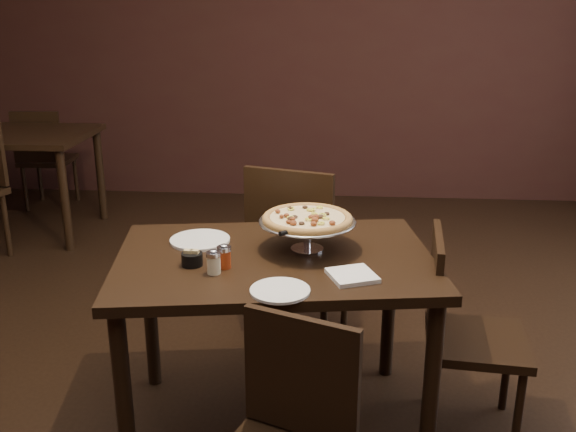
{
  "coord_description": "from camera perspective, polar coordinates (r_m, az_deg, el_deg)",
  "views": [
    {
      "loc": [
        0.3,
        -2.27,
        1.72
      ],
      "look_at": [
        0.11,
        0.11,
        0.92
      ],
      "focal_mm": 40.0,
      "sensor_mm": 36.0,
      "label": 1
    }
  ],
  "objects": [
    {
      "name": "room",
      "position": [
        2.33,
        -1.42,
        10.58
      ],
      "size": [
        6.04,
        7.04,
        2.84
      ],
      "color": "black",
      "rests_on": "ground"
    },
    {
      "name": "chair_side",
      "position": [
        2.73,
        15.07,
        -9.51
      ],
      "size": [
        0.44,
        0.44,
        0.86
      ],
      "rotation": [
        0.0,
        0.0,
        1.47
      ],
      "color": "black",
      "rests_on": "ground"
    },
    {
      "name": "packet_caddy",
      "position": [
        2.46,
        -8.53,
        -3.77
      ],
      "size": [
        0.08,
        0.08,
        0.06
      ],
      "rotation": [
        0.0,
        0.0,
        -0.14
      ],
      "color": "black",
      "rests_on": "dining_table"
    },
    {
      "name": "plate_near",
      "position": [
        2.22,
        -0.72,
        -6.64
      ],
      "size": [
        0.21,
        0.21,
        0.01
      ],
      "primitive_type": "cylinder",
      "color": "white",
      "rests_on": "dining_table"
    },
    {
      "name": "serving_spatula",
      "position": [
        2.42,
        0.41,
        -1.36
      ],
      "size": [
        0.16,
        0.16,
        0.02
      ],
      "rotation": [
        0.0,
        0.0,
        -0.77
      ],
      "color": "silver",
      "rests_on": "pizza_stand"
    },
    {
      "name": "background_table",
      "position": [
        5.34,
        -23.73,
        5.72
      ],
      "size": [
        1.27,
        0.84,
        0.79
      ],
      "color": "black",
      "rests_on": "ground"
    },
    {
      "name": "pepper_flake_shaker",
      "position": [
        2.41,
        -5.7,
        -3.61
      ],
      "size": [
        0.05,
        0.05,
        0.1
      ],
      "color": "maroon",
      "rests_on": "dining_table"
    },
    {
      "name": "dining_table",
      "position": [
        2.57,
        -1.2,
        -5.66
      ],
      "size": [
        1.35,
        1.0,
        0.77
      ],
      "rotation": [
        0.0,
        0.0,
        0.15
      ],
      "color": "black",
      "rests_on": "ground"
    },
    {
      "name": "bg_chair_far",
      "position": [
        5.91,
        -20.84,
        5.07
      ],
      "size": [
        0.43,
        0.43,
        0.87
      ],
      "rotation": [
        0.0,
        0.0,
        3.2
      ],
      "color": "black",
      "rests_on": "ground"
    },
    {
      "name": "parmesan_shaker",
      "position": [
        2.37,
        -6.62,
        -4.09
      ],
      "size": [
        0.05,
        0.05,
        0.09
      ],
      "color": "beige",
      "rests_on": "dining_table"
    },
    {
      "name": "plate_left",
      "position": [
        2.7,
        -7.83,
        -2.13
      ],
      "size": [
        0.25,
        0.25,
        0.01
      ],
      "primitive_type": "cylinder",
      "color": "white",
      "rests_on": "dining_table"
    },
    {
      "name": "napkin_stack",
      "position": [
        2.34,
        5.73,
        -5.28
      ],
      "size": [
        0.2,
        0.2,
        0.02
      ],
      "primitive_type": "cube",
      "rotation": [
        0.0,
        0.0,
        0.38
      ],
      "color": "white",
      "rests_on": "dining_table"
    },
    {
      "name": "pizza_stand",
      "position": [
        2.55,
        1.73,
        -0.27
      ],
      "size": [
        0.39,
        0.39,
        0.16
      ],
      "color": "silver",
      "rests_on": "dining_table"
    },
    {
      "name": "chair_far",
      "position": [
        3.27,
        0.84,
        -2.88
      ],
      "size": [
        0.57,
        0.57,
        0.97
      ],
      "rotation": [
        0.0,
        0.0,
        2.84
      ],
      "color": "black",
      "rests_on": "ground"
    }
  ]
}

